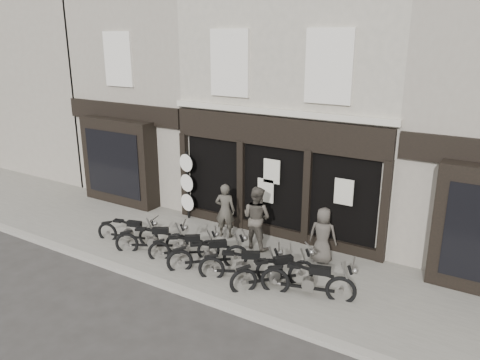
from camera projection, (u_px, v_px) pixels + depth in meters
The scene contains 17 objects.
ground_plane at pixel (221, 276), 12.60m from camera, with size 90.00×90.00×0.00m, color #2D2B28.
pavement at pixel (239, 261), 13.31m from camera, with size 30.00×4.20×0.12m, color #6A655D.
kerb at pixel (193, 294), 11.57m from camera, with size 30.00×0.25×0.13m, color gray.
central_building at pixel (316, 100), 16.22m from camera, with size 7.30×6.22×8.34m.
neighbour_left at pixel (173, 90), 19.40m from camera, with size 5.60×6.73×8.34m.
filler_left at pixel (49, 79), 23.59m from camera, with size 11.00×6.00×8.20m, color gray.
motorcycle_0 at pixel (128, 233), 14.35m from camera, with size 2.01×0.86×0.99m.
motorcycle_1 at pixel (153, 242), 13.70m from camera, with size 1.97×1.35×1.04m.
motorcycle_2 at pixel (185, 249), 13.29m from camera, with size 1.76×1.41×0.98m.
motorcycle_3 at pixel (209, 257), 12.73m from camera, with size 1.82×1.71×1.08m.
motorcycle_4 at pixel (241, 268), 12.16m from camera, with size 2.04×1.29×1.06m.
motorcycle_5 at pixel (274, 275), 11.78m from camera, with size 1.69×1.86×1.08m.
motorcycle_6 at pixel (309, 283), 11.33m from camera, with size 2.29×0.97×1.12m.
man_left at pixel (225, 210), 14.55m from camera, with size 0.63×0.42×1.74m, color #3F3C34.
man_centre at pixel (257, 217), 13.78m from camera, with size 0.92×0.72×1.90m, color #48423A.
man_right at pixel (323, 235), 12.92m from camera, with size 0.78×0.51×1.59m, color #413C36.
advert_sign_post at pixel (187, 188), 15.96m from camera, with size 0.61×0.39×2.49m.
Camera 1 is at (6.41, -9.30, 6.17)m, focal length 35.00 mm.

